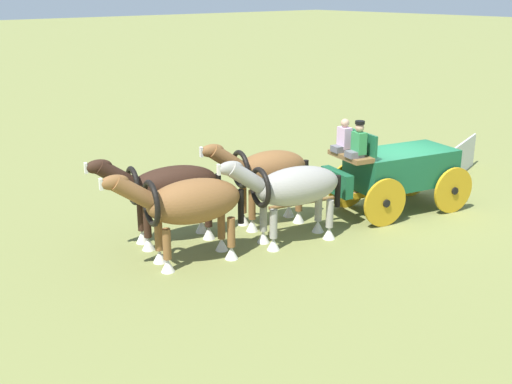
{
  "coord_description": "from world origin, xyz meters",
  "views": [
    {
      "loc": [
        13.67,
        9.9,
        5.85
      ],
      "look_at": [
        4.35,
        -0.95,
        1.2
      ],
      "focal_mm": 44.49,
      "sensor_mm": 36.0,
      "label": 1
    }
  ],
  "objects_px": {
    "draft_horse_lead_near": "(188,204)",
    "draft_horse_lead_off": "(168,188)",
    "draft_horse_rear_near": "(292,189)",
    "draft_horse_rear_off": "(266,172)",
    "show_wagon": "(396,169)"
  },
  "relations": [
    {
      "from": "show_wagon",
      "to": "draft_horse_rear_near",
      "type": "bearing_deg",
      "value": -3.61
    },
    {
      "from": "draft_horse_rear_off",
      "to": "draft_horse_lead_near",
      "type": "bearing_deg",
      "value": 12.77
    },
    {
      "from": "draft_horse_lead_near",
      "to": "draft_horse_lead_off",
      "type": "bearing_deg",
      "value": -103.02
    },
    {
      "from": "draft_horse_rear_off",
      "to": "draft_horse_lead_near",
      "type": "relative_size",
      "value": 0.93
    },
    {
      "from": "draft_horse_lead_off",
      "to": "draft_horse_rear_off",
      "type": "bearing_deg",
      "value": 166.13
    },
    {
      "from": "show_wagon",
      "to": "draft_horse_lead_off",
      "type": "distance_m",
      "value": 6.23
    },
    {
      "from": "draft_horse_rear_near",
      "to": "draft_horse_rear_off",
      "type": "bearing_deg",
      "value": -103.96
    },
    {
      "from": "draft_horse_rear_near",
      "to": "draft_horse_rear_off",
      "type": "xyz_separation_m",
      "value": [
        -0.31,
        -1.26,
        0.07
      ]
    },
    {
      "from": "draft_horse_rear_off",
      "to": "draft_horse_lead_near",
      "type": "height_order",
      "value": "draft_horse_rear_off"
    },
    {
      "from": "show_wagon",
      "to": "draft_horse_lead_off",
      "type": "height_order",
      "value": "show_wagon"
    },
    {
      "from": "show_wagon",
      "to": "draft_horse_rear_off",
      "type": "bearing_deg",
      "value": -24.15
    },
    {
      "from": "draft_horse_rear_near",
      "to": "draft_horse_lead_near",
      "type": "relative_size",
      "value": 1.01
    },
    {
      "from": "draft_horse_rear_off",
      "to": "draft_horse_lead_off",
      "type": "relative_size",
      "value": 0.93
    },
    {
      "from": "draft_horse_lead_off",
      "to": "draft_horse_lead_near",
      "type": "bearing_deg",
      "value": 76.98
    },
    {
      "from": "draft_horse_rear_near",
      "to": "draft_horse_lead_off",
      "type": "bearing_deg",
      "value": -40.36
    }
  ]
}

